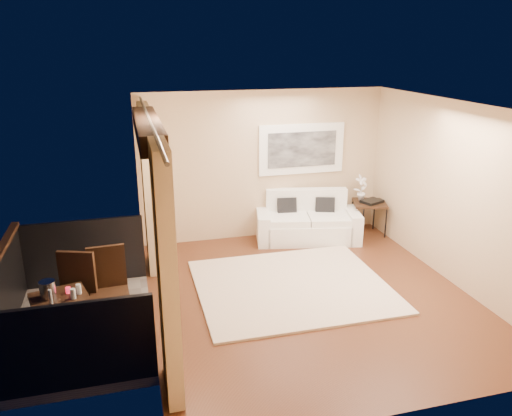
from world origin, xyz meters
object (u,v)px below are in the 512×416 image
object	(u,v)px
balcony_chair_far	(82,281)
balcony_chair_near	(108,282)
orchid	(361,188)
bistro_table	(60,304)
ice_bucket	(48,289)
sofa	(307,223)
side_table	(370,205)

from	to	relation	value
balcony_chair_far	balcony_chair_near	distance (m)	0.35
orchid	bistro_table	size ratio (longest dim) A/B	0.66
balcony_chair_near	ice_bucket	world-z (taller)	balcony_chair_near
balcony_chair_near	orchid	bearing A→B (deg)	22.71
bistro_table	balcony_chair_far	size ratio (longest dim) A/B	0.71
sofa	orchid	distance (m)	1.22
sofa	orchid	bearing A→B (deg)	15.09
orchid	sofa	bearing A→B (deg)	-176.91
balcony_chair_near	bistro_table	bearing A→B (deg)	-143.06
balcony_chair_far	ice_bucket	world-z (taller)	balcony_chair_far
sofa	balcony_chair_far	world-z (taller)	balcony_chair_far
bistro_table	side_table	bearing A→B (deg)	26.31
ice_bucket	balcony_chair_far	bearing A→B (deg)	59.55
balcony_chair_far	balcony_chair_near	xyz separation A→B (m)	(0.33, -0.14, 0.01)
balcony_chair_far	ice_bucket	bearing A→B (deg)	78.87
side_table	orchid	size ratio (longest dim) A/B	1.49
side_table	balcony_chair_near	size ratio (longest dim) A/B	0.69
ice_bucket	bistro_table	bearing A→B (deg)	-23.00
bistro_table	balcony_chair_far	distance (m)	0.62
bistro_table	ice_bucket	distance (m)	0.22
side_table	bistro_table	bearing A→B (deg)	-153.69
side_table	balcony_chair_far	xyz separation A→B (m)	(-5.00, -1.98, 0.04)
side_table	balcony_chair_near	bearing A→B (deg)	-155.60
orchid	balcony_chair_near	xyz separation A→B (m)	(-4.55, -2.26, -0.26)
sofa	bistro_table	distance (m)	4.81
balcony_chair_far	sofa	bearing A→B (deg)	-132.12
bistro_table	balcony_chair_far	world-z (taller)	balcony_chair_far
balcony_chair_far	ice_bucket	size ratio (longest dim) A/B	5.33
sofa	side_table	size ratio (longest dim) A/B	2.69
balcony_chair_far	balcony_chair_near	size ratio (longest dim) A/B	0.99
orchid	ice_bucket	world-z (taller)	orchid
orchid	side_table	bearing A→B (deg)	-49.49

